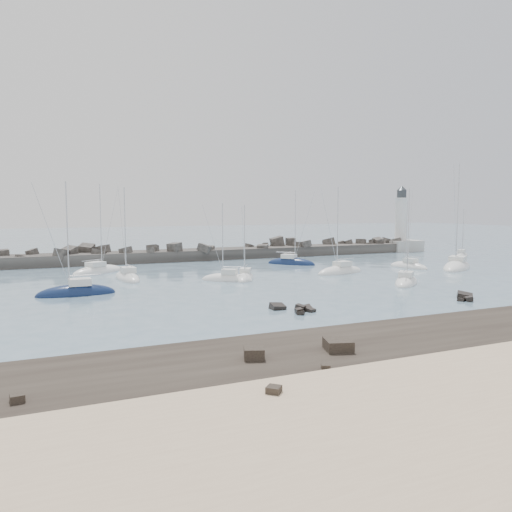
# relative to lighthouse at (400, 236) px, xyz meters

# --- Properties ---
(ground) EXTENTS (400.00, 400.00, 0.00)m
(ground) POSITION_rel_lighthouse_xyz_m (-47.00, -38.00, -3.09)
(ground) COLOR slate
(ground) RESTS_ON ground
(rock_shelf) EXTENTS (140.00, 12.00, 1.98)m
(rock_shelf) POSITION_rel_lighthouse_xyz_m (-47.35, -60.00, -3.08)
(rock_shelf) COLOR black
(rock_shelf) RESTS_ON ground
(rock_cluster_near) EXTENTS (3.62, 4.04, 1.22)m
(rock_cluster_near) POSITION_rel_lighthouse_xyz_m (-50.71, -46.33, -3.04)
(rock_cluster_near) COLOR black
(rock_cluster_near) RESTS_ON ground
(rock_cluster_far) EXTENTS (3.12, 3.14, 1.02)m
(rock_cluster_far) POSITION_rel_lighthouse_xyz_m (-32.09, -48.31, -2.92)
(rock_cluster_far) COLOR black
(rock_cluster_far) RESTS_ON ground
(breakwater) EXTENTS (115.00, 7.59, 5.16)m
(breakwater) POSITION_rel_lighthouse_xyz_m (-54.23, -0.00, -2.76)
(breakwater) COLOR #33302D
(breakwater) RESTS_ON ground
(lighthouse) EXTENTS (7.00, 7.00, 14.60)m
(lighthouse) POSITION_rel_lighthouse_xyz_m (0.00, 0.00, 0.00)
(lighthouse) COLOR #ACABA6
(lighthouse) RESTS_ON ground
(sailboat_1) EXTENTS (8.10, 2.56, 12.97)m
(sailboat_1) POSITION_rel_lighthouse_xyz_m (-68.04, -30.06, -2.94)
(sailboat_1) COLOR #101F45
(sailboat_1) RESTS_ON ground
(sailboat_2) EXTENTS (3.07, 8.22, 12.85)m
(sailboat_2) POSITION_rel_lighthouse_xyz_m (-61.13, -20.49, -2.95)
(sailboat_2) COLOR white
(sailboat_2) RESTS_ON ground
(sailboat_3) EXTENTS (8.63, 7.01, 13.57)m
(sailboat_3) POSITION_rel_lighthouse_xyz_m (-63.85, -12.09, -2.96)
(sailboat_3) COLOR white
(sailboat_3) RESTS_ON ground
(sailboat_4) EXTENTS (6.62, 5.50, 10.69)m
(sailboat_4) POSITION_rel_lighthouse_xyz_m (-49.78, -26.77, -2.95)
(sailboat_4) COLOR white
(sailboat_4) RESTS_ON ground
(sailboat_5) EXTENTS (4.98, 6.63, 10.41)m
(sailboat_5) POSITION_rel_lighthouse_xyz_m (-47.18, -26.49, -2.96)
(sailboat_5) COLOR white
(sailboat_5) RESTS_ON ground
(sailboat_6) EXTENTS (7.47, 7.10, 12.48)m
(sailboat_6) POSITION_rel_lighthouse_xyz_m (-30.70, -37.87, -2.96)
(sailboat_6) COLOR white
(sailboat_6) RESTS_ON ground
(sailboat_7) EXTENTS (7.27, 7.80, 12.96)m
(sailboat_7) POSITION_rel_lighthouse_xyz_m (-33.67, -13.55, -2.95)
(sailboat_7) COLOR #101F45
(sailboat_7) RESTS_ON ground
(sailboat_8) EXTENTS (8.55, 4.19, 13.07)m
(sailboat_8) POSITION_rel_lighthouse_xyz_m (-32.57, -26.35, -2.95)
(sailboat_8) COLOR white
(sailboat_8) RESTS_ON ground
(sailboat_9) EXTENTS (3.27, 7.14, 11.01)m
(sailboat_9) POSITION_rel_lighthouse_xyz_m (-19.31, -25.11, -2.96)
(sailboat_9) COLOR white
(sailboat_9) RESTS_ON ground
(sailboat_10) EXTENTS (10.82, 8.82, 16.90)m
(sailboat_10) POSITION_rel_lighthouse_xyz_m (-13.33, -28.89, -2.95)
(sailboat_10) COLOR white
(sailboat_10) RESTS_ON ground
(sailboat_11) EXTENTS (6.08, 4.88, 9.77)m
(sailboat_11) POSITION_rel_lighthouse_xyz_m (1.44, -15.62, -2.96)
(sailboat_11) COLOR white
(sailboat_11) RESTS_ON ground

